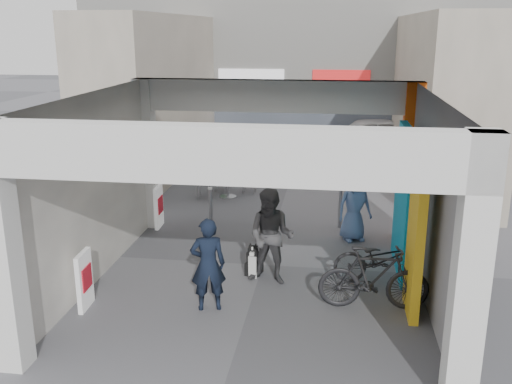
# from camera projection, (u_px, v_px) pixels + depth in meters

# --- Properties ---
(ground) EXTENTS (90.00, 90.00, 0.00)m
(ground) POSITION_uv_depth(u_px,v_px,m) (263.00, 265.00, 11.47)
(ground) COLOR #5E5D63
(ground) RESTS_ON ground
(arcade_canopy) EXTENTS (6.40, 6.45, 6.40)m
(arcade_canopy) POSITION_uv_depth(u_px,v_px,m) (288.00, 164.00, 9.98)
(arcade_canopy) COLOR silver
(arcade_canopy) RESTS_ON ground
(far_building) EXTENTS (18.00, 4.08, 8.00)m
(far_building) POSITION_uv_depth(u_px,v_px,m) (306.00, 43.00, 23.68)
(far_building) COLOR silver
(far_building) RESTS_ON ground
(plaza_bldg_left) EXTENTS (2.00, 9.00, 5.00)m
(plaza_bldg_left) POSITION_uv_depth(u_px,v_px,m) (155.00, 95.00, 18.51)
(plaza_bldg_left) COLOR #B3A694
(plaza_bldg_left) RESTS_ON ground
(plaza_bldg_right) EXTENTS (2.00, 9.00, 5.00)m
(plaza_bldg_right) POSITION_uv_depth(u_px,v_px,m) (441.00, 99.00, 17.31)
(plaza_bldg_right) COLOR #B3A694
(plaza_bldg_right) RESTS_ON ground
(bollard_left) EXTENTS (0.09, 0.09, 0.88)m
(bollard_left) POSITION_uv_depth(u_px,v_px,m) (211.00, 206.00, 13.80)
(bollard_left) COLOR gray
(bollard_left) RESTS_ON ground
(bollard_center) EXTENTS (0.09, 0.09, 0.99)m
(bollard_center) POSITION_uv_depth(u_px,v_px,m) (271.00, 206.00, 13.65)
(bollard_center) COLOR gray
(bollard_center) RESTS_ON ground
(bollard_right) EXTENTS (0.09, 0.09, 0.97)m
(bollard_right) POSITION_uv_depth(u_px,v_px,m) (340.00, 208.00, 13.50)
(bollard_right) COLOR gray
(bollard_right) RESTS_ON ground
(advert_board_near) EXTENTS (0.12, 0.55, 1.00)m
(advert_board_near) POSITION_uv_depth(u_px,v_px,m) (85.00, 280.00, 9.59)
(advert_board_near) COLOR silver
(advert_board_near) RESTS_ON ground
(advert_board_far) EXTENTS (0.12, 0.55, 1.00)m
(advert_board_far) POSITION_uv_depth(u_px,v_px,m) (159.00, 207.00, 13.54)
(advert_board_far) COLOR silver
(advert_board_far) RESTS_ON ground
(cafe_set) EXTENTS (1.57, 1.27, 0.95)m
(cafe_set) POSITION_uv_depth(u_px,v_px,m) (225.00, 182.00, 16.31)
(cafe_set) COLOR #9D9DA2
(cafe_set) RESTS_ON ground
(produce_stand) EXTENTS (1.31, 0.71, 0.86)m
(produce_stand) POSITION_uv_depth(u_px,v_px,m) (209.00, 170.00, 17.71)
(produce_stand) COLOR black
(produce_stand) RESTS_ON ground
(crate_stack) EXTENTS (0.45, 0.36, 0.56)m
(crate_stack) POSITION_uv_depth(u_px,v_px,m) (305.00, 170.00, 17.96)
(crate_stack) COLOR #19571F
(crate_stack) RESTS_ON ground
(border_collie) EXTENTS (0.25, 0.50, 0.69)m
(border_collie) POSITION_uv_depth(u_px,v_px,m) (253.00, 262.00, 10.90)
(border_collie) COLOR black
(border_collie) RESTS_ON ground
(man_with_dog) EXTENTS (0.67, 0.53, 1.61)m
(man_with_dog) POSITION_uv_depth(u_px,v_px,m) (208.00, 265.00, 9.47)
(man_with_dog) COLOR black
(man_with_dog) RESTS_ON ground
(man_back_turned) EXTENTS (0.98, 0.81, 1.81)m
(man_back_turned) POSITION_uv_depth(u_px,v_px,m) (271.00, 237.00, 10.45)
(man_back_turned) COLOR #3E3D40
(man_back_turned) RESTS_ON ground
(man_elderly) EXTENTS (0.91, 0.77, 1.59)m
(man_elderly) POSITION_uv_depth(u_px,v_px,m) (354.00, 206.00, 12.63)
(man_elderly) COLOR #5673A8
(man_elderly) RESTS_ON ground
(man_crates) EXTENTS (1.01, 0.48, 1.68)m
(man_crates) POSITION_uv_depth(u_px,v_px,m) (288.00, 153.00, 17.74)
(man_crates) COLOR black
(man_crates) RESTS_ON ground
(bicycle_front) EXTENTS (1.84, 0.77, 0.94)m
(bicycle_front) POSITION_uv_depth(u_px,v_px,m) (382.00, 259.00, 10.54)
(bicycle_front) COLOR black
(bicycle_front) RESTS_ON ground
(bicycle_rear) EXTENTS (1.88, 0.62, 1.11)m
(bicycle_rear) POSITION_uv_depth(u_px,v_px,m) (374.00, 278.00, 9.55)
(bicycle_rear) COLOR black
(bicycle_rear) RESTS_ON ground
(white_van) EXTENTS (4.14, 2.34, 1.33)m
(white_van) POSITION_uv_depth(u_px,v_px,m) (384.00, 135.00, 21.80)
(white_van) COLOR silver
(white_van) RESTS_ON ground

